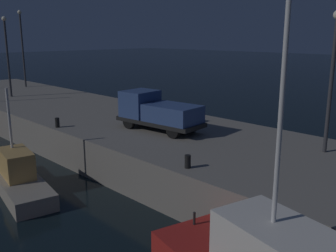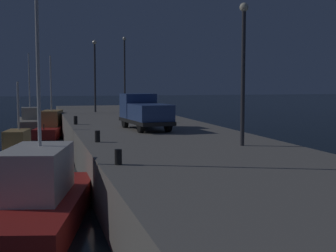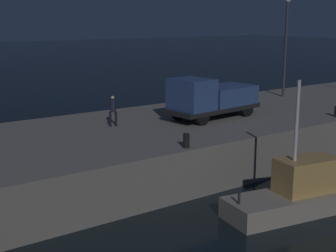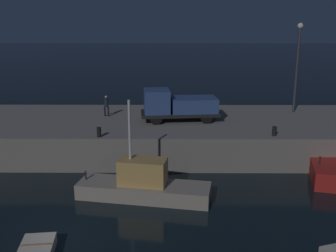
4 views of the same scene
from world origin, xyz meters
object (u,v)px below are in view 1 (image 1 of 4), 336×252
object	(u,v)px
dockworker	(122,102)
bollard_central	(188,162)
lamp_post_east	(7,50)
bollard_west	(57,123)
fishing_trawler_red	(18,178)
lamp_post_central	(332,71)
lamp_post_west	(22,43)
utility_truck	(157,111)

from	to	relation	value
dockworker	bollard_central	xyz separation A→B (m)	(11.60, -5.31, -0.61)
lamp_post_east	dockworker	xyz separation A→B (m)	(14.32, 2.54, -3.51)
bollard_west	bollard_central	world-z (taller)	bollard_west
fishing_trawler_red	bollard_west	size ratio (longest dim) A/B	11.83
lamp_post_central	bollard_west	distance (m)	16.56
lamp_post_west	lamp_post_central	world-z (taller)	lamp_post_west
lamp_post_central	utility_truck	xyz separation A→B (m)	(-9.43, -2.94, -2.97)
lamp_post_east	utility_truck	distance (m)	20.05
bollard_central	lamp_post_east	bearing A→B (deg)	173.90
lamp_post_central	bollard_central	xyz separation A→B (m)	(-3.26, -6.80, -3.84)
lamp_post_west	utility_truck	xyz separation A→B (m)	(25.75, -3.09, -3.76)
bollard_west	utility_truck	bearing A→B (deg)	39.90
fishing_trawler_red	lamp_post_central	world-z (taller)	lamp_post_central
fishing_trawler_red	bollard_central	world-z (taller)	fishing_trawler_red
lamp_post_east	bollard_west	bearing A→B (deg)	-11.91
dockworker	bollard_west	bearing A→B (deg)	-85.82
lamp_post_east	dockworker	bearing A→B (deg)	10.05
lamp_post_central	dockworker	world-z (taller)	lamp_post_central
utility_truck	bollard_west	bearing A→B (deg)	-140.10
lamp_post_east	bollard_central	bearing A→B (deg)	-6.10
utility_truck	bollard_central	bearing A→B (deg)	-32.07
lamp_post_central	fishing_trawler_red	bearing A→B (deg)	-135.36
lamp_post_west	dockworker	distance (m)	20.78
lamp_post_east	lamp_post_central	world-z (taller)	lamp_post_east
dockworker	lamp_post_central	bearing A→B (deg)	5.74
utility_truck	lamp_post_central	bearing A→B (deg)	17.32
utility_truck	bollard_west	distance (m)	6.60
lamp_post_west	lamp_post_central	bearing A→B (deg)	-0.25
lamp_post_west	dockworker	bearing A→B (deg)	-4.64
lamp_post_east	bollard_central	size ratio (longest dim) A/B	12.39
lamp_post_west	bollard_west	world-z (taller)	lamp_post_west
utility_truck	dockworker	size ratio (longest dim) A/B	3.65
lamp_post_east	bollard_west	world-z (taller)	lamp_post_east
utility_truck	bollard_central	size ratio (longest dim) A/B	9.65
bollard_central	utility_truck	bearing A→B (deg)	147.93
lamp_post_west	bollard_west	bearing A→B (deg)	-19.38
lamp_post_west	utility_truck	size ratio (longest dim) A/B	1.45
lamp_post_central	bollard_central	world-z (taller)	lamp_post_central
bollard_central	bollard_west	bearing A→B (deg)	-178.27
lamp_post_east	utility_truck	bearing A→B (deg)	3.16
lamp_post_west	utility_truck	world-z (taller)	lamp_post_west
dockworker	bollard_central	distance (m)	12.77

